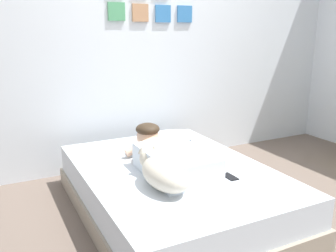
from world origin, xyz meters
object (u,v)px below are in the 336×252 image
at_px(person_lying, 167,155).
at_px(cell_phone, 230,177).
at_px(pillow, 168,137).
at_px(dog, 163,172).
at_px(coffee_cup, 179,146).
at_px(bed, 173,190).

xyz_separation_m(person_lying, cell_phone, (0.32, -0.36, -0.10)).
distance_m(pillow, dog, 0.97).
xyz_separation_m(pillow, dog, (-0.47, -0.85, 0.05)).
relative_size(coffee_cup, cell_phone, 0.89).
distance_m(dog, coffee_cup, 0.76).
relative_size(bed, coffee_cup, 15.22).
bearing_deg(pillow, person_lying, -117.66).
height_order(pillow, coffee_cup, pillow).
xyz_separation_m(bed, person_lying, (-0.05, 0.01, 0.29)).
height_order(bed, coffee_cup, coffee_cup).
bearing_deg(pillow, cell_phone, -88.63).
height_order(pillow, person_lying, person_lying).
height_order(bed, cell_phone, cell_phone).
xyz_separation_m(coffee_cup, cell_phone, (0.04, -0.69, -0.03)).
height_order(pillow, dog, dog).
bearing_deg(dog, bed, 51.05).
distance_m(pillow, person_lying, 0.64).
distance_m(dog, cell_phone, 0.51).
xyz_separation_m(person_lying, dog, (-0.17, -0.28, -0.00)).
bearing_deg(person_lying, coffee_cup, 49.99).
height_order(pillow, cell_phone, pillow).
height_order(person_lying, dog, person_lying).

